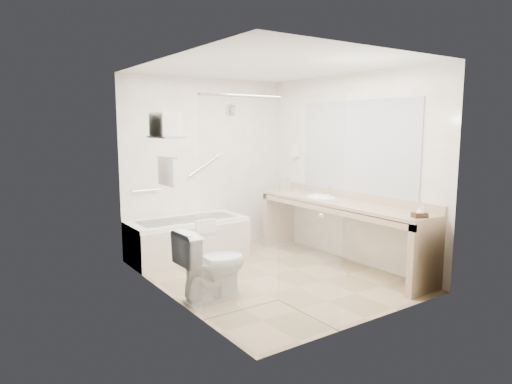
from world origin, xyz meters
TOP-DOWN VIEW (x-y plane):
  - floor at (0.00, 0.00)m, footprint 3.20×3.20m
  - ceiling at (0.00, 0.00)m, footprint 2.60×3.20m
  - wall_back at (0.00, 1.60)m, footprint 2.60×0.10m
  - wall_front at (0.00, -1.60)m, footprint 2.60×0.10m
  - wall_left at (-1.30, 0.00)m, footprint 0.10×3.20m
  - wall_right at (1.30, 0.00)m, footprint 0.10×3.20m
  - bathtub at (-0.50, 1.24)m, footprint 1.60×0.73m
  - grab_bar_short at (-0.95, 1.56)m, footprint 0.40×0.03m
  - grab_bar_long at (-0.05, 1.56)m, footprint 0.53×0.03m
  - shower_enclosure at (-0.63, -0.93)m, footprint 0.96×0.91m
  - towel_shelf at (-1.17, 0.35)m, footprint 0.24×0.55m
  - vanity_counter at (1.02, -0.15)m, footprint 0.55×2.70m
  - sink at (1.05, 0.25)m, footprint 0.40×0.52m
  - faucet at (1.20, 0.25)m, footprint 0.03×0.03m
  - mirror at (1.29, -0.15)m, footprint 0.02×2.00m
  - hairdryer_unit at (1.25, 1.05)m, footprint 0.08×0.10m
  - toilet at (-0.95, -0.26)m, footprint 0.77×0.44m
  - amenity_basket at (0.96, -1.40)m, footprint 0.18×0.15m
  - soap_bottle_a at (1.01, -1.40)m, footprint 0.07×0.13m
  - soap_bottle_b at (0.97, -1.40)m, footprint 0.12×0.14m
  - water_bottle_left at (0.98, 0.88)m, footprint 0.06×0.06m
  - water_bottle_mid at (0.96, 1.10)m, footprint 0.06×0.06m
  - water_bottle_right at (1.01, 1.10)m, footprint 0.05×0.05m
  - drinking_glass_near at (1.03, 0.30)m, footprint 0.10×0.10m
  - drinking_glass_far at (0.93, 0.63)m, footprint 0.08×0.08m

SIDE VIEW (x-z plane):
  - floor at x=0.00m, z-range 0.00..0.00m
  - bathtub at x=-0.50m, z-range -0.02..0.57m
  - toilet at x=-0.95m, z-range 0.00..0.75m
  - vanity_counter at x=1.02m, z-range 0.17..1.12m
  - sink at x=1.05m, z-range 0.75..0.89m
  - amenity_basket at x=0.96m, z-range 0.85..0.90m
  - soap_bottle_a at x=1.01m, z-range 0.85..0.91m
  - drinking_glass_far at x=0.93m, z-range 0.85..0.93m
  - soap_bottle_b at x=0.97m, z-range 0.85..0.94m
  - drinking_glass_near at x=1.03m, z-range 0.85..0.95m
  - water_bottle_right at x=1.01m, z-range 0.84..1.01m
  - faucet at x=1.20m, z-range 0.86..1.00m
  - water_bottle_mid at x=0.96m, z-range 0.84..1.03m
  - water_bottle_left at x=0.98m, z-range 0.84..1.05m
  - grab_bar_short at x=-0.95m, z-range 0.93..0.96m
  - shower_enclosure at x=-0.63m, z-range 0.01..2.12m
  - wall_back at x=0.00m, z-range 0.00..2.50m
  - wall_front at x=0.00m, z-range 0.00..2.50m
  - wall_left at x=-1.30m, z-range 0.00..2.50m
  - wall_right at x=1.30m, z-range 0.00..2.50m
  - grab_bar_long at x=-0.05m, z-range 1.09..1.41m
  - hairdryer_unit at x=1.25m, z-range 1.36..1.54m
  - mirror at x=1.29m, z-range 0.95..2.15m
  - towel_shelf at x=-1.17m, z-range 1.35..2.16m
  - ceiling at x=0.00m, z-range 2.45..2.55m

